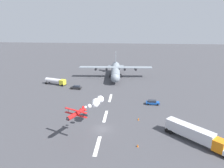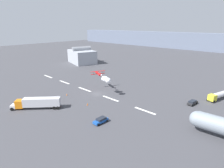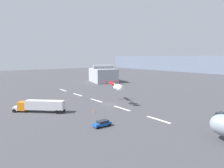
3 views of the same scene
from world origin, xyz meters
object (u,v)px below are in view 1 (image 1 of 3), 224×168
Objects in this scene: cargo_transport_plane at (116,71)px; traffic_cone_far at (138,119)px; traffic_cone_near at (138,145)px; fuel_tanker_truck at (56,81)px; stunt_biplane_red at (93,104)px; followme_car_yellow at (152,102)px; airport_staff_sedan at (76,87)px; semi_truck_orange at (195,134)px.

traffic_cone_far is (-45.76, -10.09, -3.15)m from cargo_transport_plane.
traffic_cone_near is (-59.13, -9.48, -3.15)m from cargo_transport_plane.
stunt_biplane_red is at bearing -146.45° from fuel_tanker_truck.
fuel_tanker_truck is at bearing 64.99° from followme_car_yellow.
followme_car_yellow is 26.36m from traffic_cone_near.
followme_car_yellow is at bearing -47.07° from stunt_biplane_red.
fuel_tanker_truck is 48.47m from traffic_cone_far.
stunt_biplane_red is at bearing 108.91° from traffic_cone_far.
followme_car_yellow is (16.62, -17.87, -5.62)m from stunt_biplane_red.
fuel_tanker_truck is at bearing 48.95° from traffic_cone_far.
cargo_transport_plane reaches higher than airport_staff_sedan.
cargo_transport_plane is 36.91m from followme_car_yellow.
airport_staff_sedan is at bearing 65.33° from followme_car_yellow.
cargo_transport_plane is at bearing 24.70° from followme_car_yellow.
semi_truck_orange is 23.65m from followme_car_yellow.
traffic_cone_near is 1.00× the size of traffic_cone_far.
semi_truck_orange is 1.31× the size of fuel_tanker_truck.
cargo_transport_plane is at bearing -2.84° from stunt_biplane_red.
stunt_biplane_red is at bearing 52.86° from traffic_cone_near.
fuel_tanker_truck reaches higher than airport_staff_sedan.
fuel_tanker_truck reaches higher than followme_car_yellow.
traffic_cone_near is at bearing 177.36° from traffic_cone_far.
traffic_cone_far is at bearing 52.36° from semi_truck_orange.
stunt_biplane_red reaches higher than traffic_cone_far.
followme_car_yellow is (-19.51, -41.82, -0.94)m from fuel_tanker_truck.
airport_staff_sedan is at bearing 32.09° from traffic_cone_near.
airport_staff_sedan is at bearing 141.10° from cargo_transport_plane.
airport_staff_sedan is 6.33× the size of traffic_cone_near.
followme_car_yellow is at bearing -114.67° from airport_staff_sedan.
stunt_biplane_red reaches higher than fuel_tanker_truck.
traffic_cone_far is (4.31, -12.58, -6.06)m from stunt_biplane_red.
fuel_tanker_truck is at bearing 49.81° from semi_truck_orange.
airport_staff_sedan is 47.07m from traffic_cone_near.
airport_staff_sedan is (-19.25, 15.53, -2.71)m from cargo_transport_plane.
traffic_cone_near is (-45.19, -35.92, -1.38)m from fuel_tanker_truck.
followme_car_yellow is 34.02m from airport_staff_sedan.
followme_car_yellow is at bearing -115.01° from fuel_tanker_truck.
stunt_biplane_red reaches higher than followme_car_yellow.
traffic_cone_near is at bearing -141.52° from fuel_tanker_truck.
stunt_biplane_red is 16.19m from traffic_cone_near.
traffic_cone_far is at bearing -135.97° from airport_staff_sedan.
fuel_tanker_truck is at bearing 117.79° from cargo_transport_plane.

